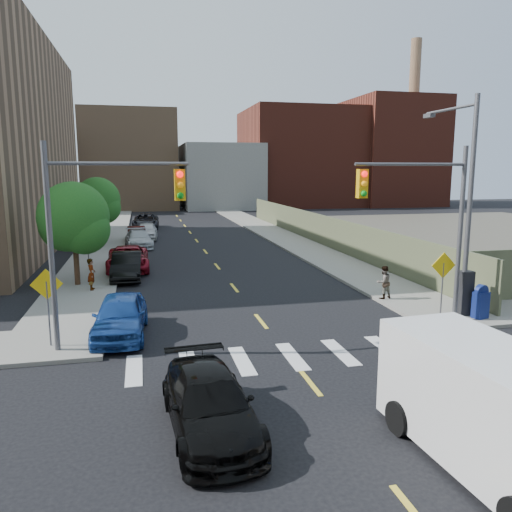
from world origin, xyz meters
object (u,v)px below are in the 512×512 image
parked_car_blue (120,316)px  parked_car_black (127,266)px  parked_car_silver (139,239)px  payphone (465,293)px  pedestrian_west (91,274)px  pedestrian_east (384,282)px  parked_car_red (128,259)px  parked_car_white (147,231)px  black_sedan (210,403)px  mailbox (481,302)px  parked_car_maroon (137,235)px  parked_car_grey (146,221)px  cargo_van (490,406)px

parked_car_blue → parked_car_black: bearing=93.5°
parked_car_silver → payphone: 26.17m
parked_car_black → parked_car_silver: (0.62, 11.64, -0.06)m
pedestrian_west → pedestrian_east: 14.30m
pedestrian_east → parked_car_red: bearing=-53.8°
parked_car_black → parked_car_white: 16.39m
parked_car_white → black_sedan: (1.00, -33.96, -0.07)m
mailbox → pedestrian_west: 18.01m
parked_car_maroon → pedestrian_west: 17.57m
parked_car_blue → parked_car_white: size_ratio=1.04×
parked_car_blue → parked_car_grey: parked_car_blue is taller
black_sedan → payphone: (11.52, 6.66, 0.39)m
parked_car_white → pedestrian_east: pedestrian_east is taller
parked_car_blue → parked_car_red: 12.50m
pedestrian_east → parked_car_black: bearing=-46.4°
parked_car_black → payphone: (13.82, -10.96, 0.33)m
parked_car_black → parked_car_red: bearing=91.6°
mailbox → cargo_van: bearing=-141.7°
parked_car_blue → parked_car_white: bearing=90.7°
payphone → black_sedan: bearing=-152.5°
parked_car_white → cargo_van: size_ratio=0.78×
parked_car_black → pedestrian_east: bearing=-31.8°
parked_car_red → parked_car_maroon: 12.16m
parked_car_blue → mailbox: parked_car_blue is taller
parked_car_silver → parked_car_grey: (0.68, 13.09, 0.09)m
payphone → pedestrian_west: size_ratio=1.16×
parked_car_silver → mailbox: 26.83m
parked_car_blue → pedestrian_west: 7.39m
mailbox → payphone: (-0.36, 0.56, 0.25)m
parked_car_black → pedestrian_east: size_ratio=2.94×
cargo_van → payphone: 11.17m
parked_car_grey → payphone: payphone is taller
parked_car_silver → parked_car_grey: size_ratio=0.85×
parked_car_blue → payphone: bearing=-0.0°
parked_car_red → payphone: payphone is taller
parked_car_red → black_sedan: bearing=-83.9°
parked_car_blue → parked_car_black: parked_car_blue is taller
parked_car_blue → parked_car_silver: parked_car_blue is taller
mailbox → pedestrian_east: 4.43m
cargo_van → parked_car_silver: bearing=99.0°
parked_car_red → parked_car_maroon: (0.43, 12.15, -0.06)m
black_sedan → mailbox: (11.87, 6.11, 0.14)m
parked_car_red → pedestrian_east: pedestrian_east is taller
parked_car_maroon → parked_car_blue: bearing=-95.0°
black_sedan → payphone: payphone is taller
pedestrian_west → mailbox: bearing=-118.6°
parked_car_black → mailbox: (14.17, -11.52, 0.07)m
parked_car_grey → black_sedan: bearing=-85.5°
parked_car_blue → parked_car_maroon: (0.43, 24.65, -0.10)m
parked_car_maroon → pedestrian_west: bearing=-100.8°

